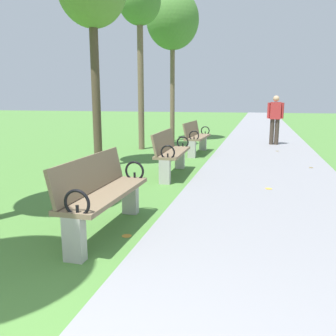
{
  "coord_description": "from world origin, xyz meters",
  "views": [
    {
      "loc": [
        1.2,
        -0.6,
        1.54
      ],
      "look_at": [
        -0.05,
        4.24,
        0.55
      ],
      "focal_mm": 37.52,
      "sensor_mm": 36.0,
      "label": 1
    }
  ],
  "objects_px": {
    "park_bench_4": "(196,137)",
    "tree_4": "(140,6)",
    "pedestrian_walking": "(275,117)",
    "park_bench_2": "(102,192)",
    "tree_5": "(173,21)",
    "park_bench_3": "(171,152)"
  },
  "relations": [
    {
      "from": "tree_4",
      "to": "tree_5",
      "type": "relative_size",
      "value": 0.95
    },
    {
      "from": "tree_4",
      "to": "pedestrian_walking",
      "type": "bearing_deg",
      "value": 26.85
    },
    {
      "from": "park_bench_4",
      "to": "pedestrian_walking",
      "type": "distance_m",
      "value": 3.38
    },
    {
      "from": "park_bench_3",
      "to": "pedestrian_walking",
      "type": "bearing_deg",
      "value": 68.01
    },
    {
      "from": "park_bench_2",
      "to": "park_bench_3",
      "type": "height_order",
      "value": "same"
    },
    {
      "from": "park_bench_4",
      "to": "tree_4",
      "type": "bearing_deg",
      "value": 164.73
    },
    {
      "from": "park_bench_2",
      "to": "park_bench_3",
      "type": "bearing_deg",
      "value": 90.0
    },
    {
      "from": "park_bench_4",
      "to": "tree_4",
      "type": "height_order",
      "value": "tree_4"
    },
    {
      "from": "park_bench_2",
      "to": "tree_4",
      "type": "relative_size",
      "value": 0.32
    },
    {
      "from": "park_bench_3",
      "to": "park_bench_4",
      "type": "xyz_separation_m",
      "value": [
        0.0,
        2.97,
        0.0
      ]
    },
    {
      "from": "tree_4",
      "to": "pedestrian_walking",
      "type": "distance_m",
      "value": 5.54
    },
    {
      "from": "pedestrian_walking",
      "to": "park_bench_2",
      "type": "bearing_deg",
      "value": -104.27
    },
    {
      "from": "tree_5",
      "to": "tree_4",
      "type": "bearing_deg",
      "value": -99.57
    },
    {
      "from": "park_bench_3",
      "to": "pedestrian_walking",
      "type": "height_order",
      "value": "pedestrian_walking"
    },
    {
      "from": "pedestrian_walking",
      "to": "park_bench_3",
      "type": "bearing_deg",
      "value": -111.99
    },
    {
      "from": "tree_4",
      "to": "pedestrian_walking",
      "type": "height_order",
      "value": "tree_4"
    },
    {
      "from": "park_bench_2",
      "to": "pedestrian_walking",
      "type": "xyz_separation_m",
      "value": [
        2.22,
        8.72,
        0.44
      ]
    },
    {
      "from": "park_bench_2",
      "to": "tree_4",
      "type": "xyz_separation_m",
      "value": [
        -1.79,
        6.69,
        3.68
      ]
    },
    {
      "from": "park_bench_2",
      "to": "park_bench_3",
      "type": "xyz_separation_m",
      "value": [
        0.0,
        3.23,
        0.0
      ]
    },
    {
      "from": "park_bench_4",
      "to": "tree_4",
      "type": "distance_m",
      "value": 4.12
    },
    {
      "from": "tree_4",
      "to": "park_bench_4",
      "type": "bearing_deg",
      "value": -15.27
    },
    {
      "from": "park_bench_2",
      "to": "park_bench_4",
      "type": "distance_m",
      "value": 6.2
    }
  ]
}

